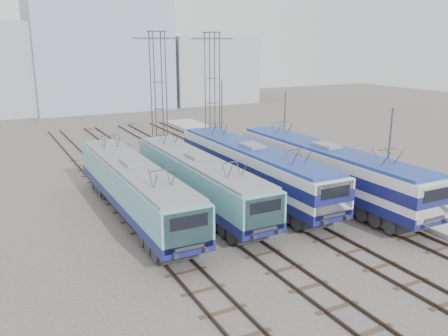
% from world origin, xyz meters
% --- Properties ---
extents(ground, '(160.00, 160.00, 0.00)m').
position_xyz_m(ground, '(0.00, 0.00, 0.00)').
color(ground, '#514C47').
extents(platform, '(4.00, 70.00, 0.30)m').
position_xyz_m(platform, '(10.20, 8.00, 0.15)').
color(platform, '#9E9E99').
rests_on(platform, ground).
extents(locomotive_far_left, '(2.82, 17.82, 3.35)m').
position_xyz_m(locomotive_far_left, '(-6.75, 8.24, 2.22)').
color(locomotive_far_left, navy).
rests_on(locomotive_far_left, ground).
extents(locomotive_center_left, '(2.74, 17.26, 3.25)m').
position_xyz_m(locomotive_center_left, '(-2.25, 8.31, 2.16)').
color(locomotive_center_left, navy).
rests_on(locomotive_center_left, ground).
extents(locomotive_center_right, '(2.91, 18.41, 3.46)m').
position_xyz_m(locomotive_center_right, '(2.25, 8.71, 2.35)').
color(locomotive_center_right, navy).
rests_on(locomotive_center_right, ground).
extents(locomotive_far_right, '(2.99, 18.92, 3.56)m').
position_xyz_m(locomotive_far_right, '(6.75, 5.89, 2.41)').
color(locomotive_far_right, navy).
rests_on(locomotive_far_right, ground).
extents(catenary_tower_west, '(4.50, 1.20, 12.00)m').
position_xyz_m(catenary_tower_west, '(0.00, 22.00, 6.64)').
color(catenary_tower_west, '#3F4247').
rests_on(catenary_tower_west, ground).
extents(catenary_tower_east, '(4.50, 1.20, 12.00)m').
position_xyz_m(catenary_tower_east, '(6.50, 24.00, 6.64)').
color(catenary_tower_east, '#3F4247').
rests_on(catenary_tower_east, ground).
extents(mast_front, '(0.12, 0.12, 7.00)m').
position_xyz_m(mast_front, '(8.60, 2.00, 3.50)').
color(mast_front, '#3F4247').
rests_on(mast_front, ground).
extents(mast_mid, '(0.12, 0.12, 7.00)m').
position_xyz_m(mast_mid, '(8.60, 14.00, 3.50)').
color(mast_mid, '#3F4247').
rests_on(mast_mid, ground).
extents(mast_rear, '(0.12, 0.12, 7.00)m').
position_xyz_m(mast_rear, '(8.60, 26.00, 3.50)').
color(mast_rear, '#3F4247').
rests_on(mast_rear, ground).
extents(building_center, '(22.00, 14.00, 18.00)m').
position_xyz_m(building_center, '(4.00, 62.00, 9.00)').
color(building_center, '#9099B2').
rests_on(building_center, ground).
extents(building_east, '(16.00, 12.00, 12.00)m').
position_xyz_m(building_east, '(24.00, 62.00, 6.00)').
color(building_east, '#949BA7').
rests_on(building_east, ground).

